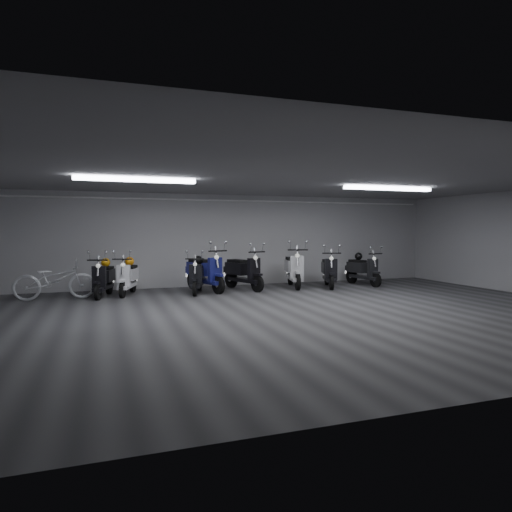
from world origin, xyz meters
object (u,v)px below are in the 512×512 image
object	(u,v)px
scooter_4	(205,266)
bicycle	(55,275)
scooter_2	(128,272)
helmet_1	(106,262)
scooter_9	(363,265)
helmet_0	(130,261)
scooter_3	(197,271)
scooter_0	(103,273)
helmet_3	(198,260)
helmet_2	(359,256)
scooter_8	(329,266)
scooter_5	(244,266)
scooter_6	(294,264)

from	to	relation	value
scooter_4	bicycle	xyz separation A→B (m)	(-3.84, -0.22, -0.11)
scooter_2	helmet_1	size ratio (longest dim) A/B	7.10
scooter_9	helmet_0	bearing A→B (deg)	168.42
scooter_3	scooter_0	bearing A→B (deg)	-164.28
helmet_0	scooter_3	bearing A→B (deg)	-16.14
scooter_3	helmet_3	size ratio (longest dim) A/B	6.10
helmet_2	helmet_3	xyz separation A→B (m)	(-5.13, -0.10, -0.01)
scooter_8	scooter_9	xyz separation A→B (m)	(1.25, 0.12, -0.03)
scooter_2	scooter_8	xyz separation A→B (m)	(5.79, -0.32, 0.04)
scooter_5	helmet_0	distance (m)	3.15
scooter_3	helmet_3	distance (m)	0.36
scooter_3	helmet_1	distance (m)	2.39
scooter_4	scooter_6	size ratio (longest dim) A/B	1.00
scooter_0	scooter_2	xyz separation A→B (m)	(0.60, 0.17, -0.00)
scooter_4	helmet_3	world-z (taller)	scooter_4
helmet_1	helmet_3	xyz separation A→B (m)	(2.42, -0.13, 0.01)
scooter_0	bicycle	world-z (taller)	scooter_0
helmet_3	helmet_0	bearing A→B (deg)	170.91
helmet_3	bicycle	bearing A→B (deg)	-177.51
scooter_4	helmet_2	xyz separation A→B (m)	(4.92, 0.03, 0.17)
scooter_9	helmet_1	size ratio (longest dim) A/B	7.27
scooter_6	scooter_8	xyz separation A→B (m)	(0.99, -0.34, -0.06)
helmet_2	helmet_0	bearing A→B (deg)	178.40
scooter_3	scooter_6	xyz separation A→B (m)	(2.99, 0.30, 0.11)
helmet_3	scooter_4	bearing A→B (deg)	16.53
scooter_0	scooter_4	xyz separation A→B (m)	(2.69, 0.16, 0.11)
scooter_0	helmet_2	xyz separation A→B (m)	(7.61, 0.19, 0.28)
scooter_2	helmet_2	bearing A→B (deg)	17.16
scooter_3	scooter_5	distance (m)	1.42
scooter_8	bicycle	size ratio (longest dim) A/B	0.94
bicycle	helmet_2	world-z (taller)	bicycle
scooter_3	scooter_6	bearing A→B (deg)	24.33
scooter_0	helmet_3	bearing A→B (deg)	17.08
scooter_6	scooter_9	distance (m)	2.26
helmet_1	helmet_3	distance (m)	2.43
scooter_8	scooter_9	world-z (taller)	scooter_8
helmet_0	scooter_9	bearing A→B (deg)	-3.49
scooter_4	helmet_1	distance (m)	2.64
scooter_0	helmet_3	distance (m)	2.50
helmet_1	helmet_2	xyz separation A→B (m)	(7.55, -0.03, 0.02)
scooter_0	scooter_5	distance (m)	3.81
scooter_8	helmet_1	bearing A→B (deg)	-162.28
scooter_2	bicycle	xyz separation A→B (m)	(-1.75, -0.23, -0.00)
scooter_6	bicycle	size ratio (longest dim) A/B	1.03
scooter_0	helmet_1	world-z (taller)	scooter_0
scooter_3	scooter_4	world-z (taller)	scooter_4
scooter_8	scooter_3	bearing A→B (deg)	-159.43
scooter_3	helmet_3	xyz separation A→B (m)	(0.07, 0.21, 0.28)
scooter_4	helmet_2	bearing A→B (deg)	-19.77
scooter_2	bicycle	bearing A→B (deg)	-155.58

